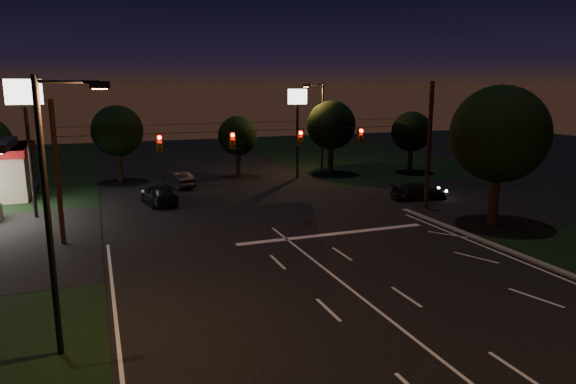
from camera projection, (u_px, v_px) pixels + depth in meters
name	position (u px, v px, depth m)	size (l,w,h in m)	color
ground	(395.00, 324.00, 19.04)	(140.00, 140.00, 0.00)	black
cross_street_right	(503.00, 198.00, 40.61)	(20.00, 16.00, 0.02)	black
stop_bar	(334.00, 234.00, 30.62)	(12.00, 0.50, 0.01)	silver
utility_pole_right	(425.00, 209.00, 36.93)	(0.30, 0.30, 9.00)	black
utility_pole_left	(64.00, 244.00, 28.64)	(0.28, 0.28, 8.00)	black
signal_span	(267.00, 138.00, 31.64)	(24.00, 0.40, 1.56)	black
pole_sign_left_near	(26.00, 113.00, 32.95)	(2.20, 0.30, 9.10)	black
pole_sign_right	(297.00, 112.00, 48.03)	(1.80, 0.30, 8.40)	black
street_light_left	(55.00, 198.00, 15.93)	(2.20, 0.35, 9.00)	black
street_light_right_far	(320.00, 121.00, 51.19)	(2.20, 0.35, 9.00)	black
tree_right_near	(498.00, 135.00, 31.88)	(6.00, 6.00, 8.76)	black
tree_far_b	(117.00, 131.00, 46.62)	(4.60, 4.60, 6.98)	black
tree_far_c	(238.00, 136.00, 49.63)	(3.80, 3.80, 5.86)	black
tree_far_d	(331.00, 126.00, 50.75)	(4.80, 4.80, 7.30)	black
tree_far_e	(411.00, 132.00, 51.80)	(4.00, 4.00, 6.18)	black
car_oncoming_a	(158.00, 194.00, 38.14)	(1.85, 4.60, 1.57)	black
car_oncoming_b	(178.00, 179.00, 44.60)	(1.51, 4.33, 1.43)	black
car_cross	(419.00, 191.00, 39.86)	(1.79, 4.41, 1.28)	black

